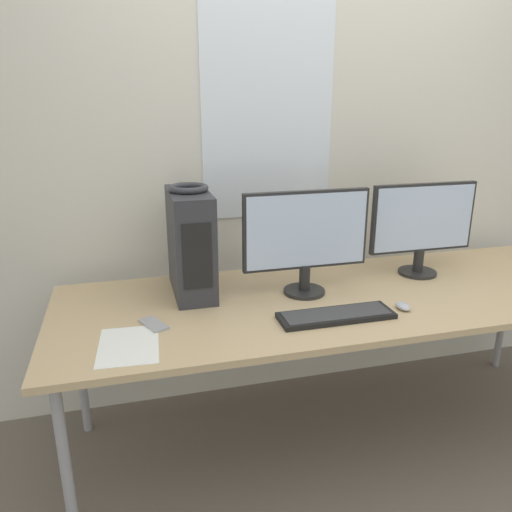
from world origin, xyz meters
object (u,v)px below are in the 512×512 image
at_px(pc_tower, 191,243).
at_px(headphones, 188,188).
at_px(monitor_right_near, 422,224).
at_px(cell_phone, 154,324).
at_px(keyboard, 336,315).
at_px(monitor_main, 306,237).
at_px(mouse, 403,306).

distance_m(pc_tower, headphones, 0.24).
height_order(monitor_right_near, cell_phone, monitor_right_near).
bearing_deg(monitor_right_near, cell_phone, -169.03).
relative_size(headphones, cell_phone, 1.13).
relative_size(monitor_right_near, keyboard, 1.15).
bearing_deg(monitor_right_near, headphones, 177.14).
height_order(pc_tower, headphones, headphones).
height_order(monitor_main, monitor_right_near, monitor_main).
bearing_deg(mouse, keyboard, -178.45).
bearing_deg(headphones, keyboard, -39.80).
relative_size(keyboard, mouse, 5.61).
bearing_deg(headphones, cell_phone, -122.26).
bearing_deg(headphones, monitor_right_near, -2.86).
xyz_separation_m(keyboard, mouse, (0.30, 0.01, 0.00)).
bearing_deg(cell_phone, monitor_main, -10.97).
distance_m(headphones, cell_phone, 0.59).
relative_size(monitor_main, mouse, 6.77).
height_order(headphones, monitor_right_near, headphones).
bearing_deg(monitor_right_near, keyboard, -148.17).
xyz_separation_m(keyboard, cell_phone, (-0.71, 0.12, -0.01)).
relative_size(pc_tower, monitor_main, 0.81).
bearing_deg(monitor_right_near, monitor_main, -171.78).
height_order(headphones, keyboard, headphones).
bearing_deg(mouse, cell_phone, 173.78).
xyz_separation_m(pc_tower, cell_phone, (-0.20, -0.31, -0.22)).
xyz_separation_m(headphones, mouse, (0.82, -0.42, -0.46)).
distance_m(pc_tower, keyboard, 0.70).
distance_m(pc_tower, mouse, 0.94).
xyz_separation_m(headphones, monitor_main, (0.48, -0.15, -0.21)).
distance_m(headphones, monitor_main, 0.55).
relative_size(monitor_right_near, cell_phone, 3.54).
distance_m(mouse, cell_phone, 1.02).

